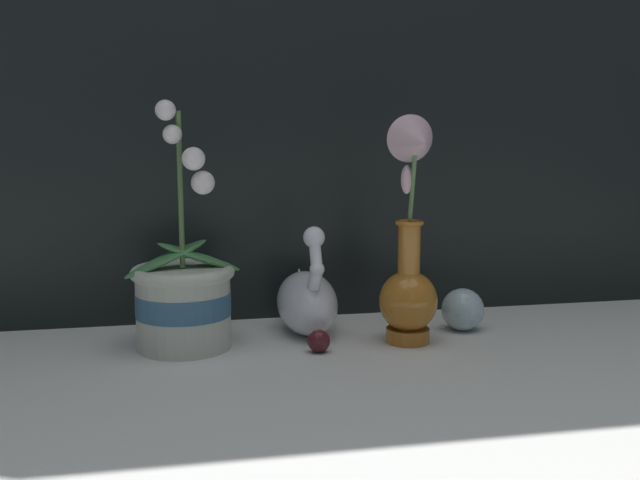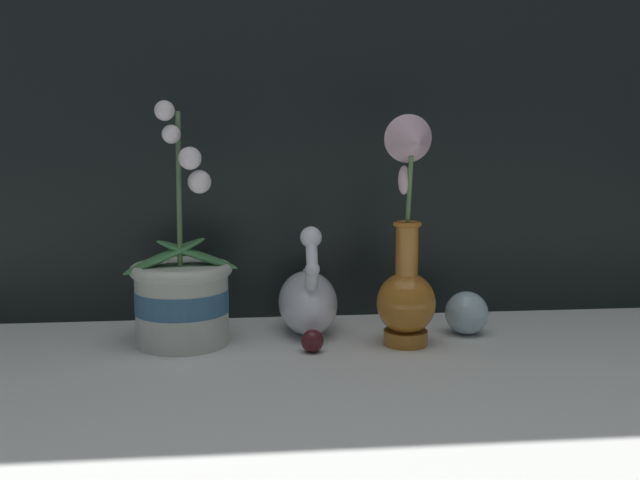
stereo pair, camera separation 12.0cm
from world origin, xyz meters
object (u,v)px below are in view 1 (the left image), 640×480
object	(u,v)px
orchid_potted_plant	(184,296)
glass_sphere	(463,309)
swan_figurine	(307,300)
blue_vase	(411,256)

from	to	relation	value
orchid_potted_plant	glass_sphere	xyz separation A→B (m)	(0.46, 0.01, -0.05)
orchid_potted_plant	swan_figurine	bearing A→B (deg)	13.41
swan_figurine	orchid_potted_plant	bearing A→B (deg)	-166.59
blue_vase	swan_figurine	bearing A→B (deg)	146.76
swan_figurine	blue_vase	bearing A→B (deg)	-33.24
swan_figurine	glass_sphere	world-z (taller)	swan_figurine
orchid_potted_plant	blue_vase	xyz separation A→B (m)	(0.35, -0.05, 0.06)
swan_figurine	blue_vase	distance (m)	0.19
blue_vase	glass_sphere	world-z (taller)	blue_vase
orchid_potted_plant	blue_vase	size ratio (longest dim) A/B	1.06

